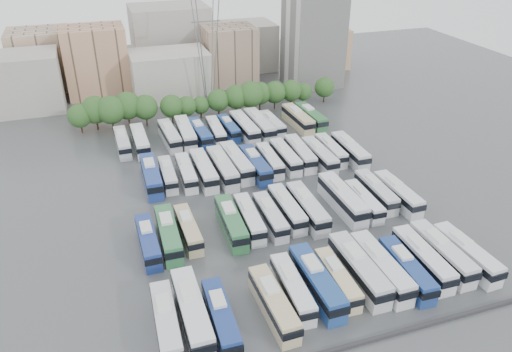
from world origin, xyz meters
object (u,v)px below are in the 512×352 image
object	(u,v)px
bus_r0_s12	(442,253)
bus_r2_s1	(151,176)
bus_r0_s13	(466,254)
bus_r1_s13	(398,193)
bus_r0_s6	(317,282)
bus_r3_s9	(259,125)
bus_r1_s5	(249,218)
bus_r3_s4	(186,133)
bus_r1_s11	(364,201)
bus_r3_s3	(170,135)
bus_r2_s12	(331,150)
bus_r0_s2	(221,317)
bus_r2_s10	(300,153)
bus_r1_s1	(168,234)
bus_r0_s5	(292,288)
bus_r3_s0	(122,142)
bus_r3_s5	(200,133)
bus_r2_s5	(222,168)
bus_r2_s4	(204,170)
bus_r2_s8	(270,160)
bus_r2_s11	(319,155)
bus_r0_s7	(337,279)
bus_r0_s4	(274,303)
bus_r1_s7	(287,208)
bus_r1_s6	(270,216)
apartment_tower	(313,38)
bus_r3_s1	(140,141)
bus_r3_s10	(272,124)
bus_r0_s11	(423,258)
bus_r0_s8	(359,269)
bus_r2_s2	(168,174)
bus_r3_s13	(311,117)
bus_r1_s2	(188,229)
bus_r1_s4	(231,222)
bus_r2_s13	(350,150)
electricity_pylon	(206,32)
bus_r2_s7	(255,164)
bus_r1_s12	(376,191)
bus_r0_s0	(166,322)
bus_r1_s0	(148,241)
bus_r3_s8	(245,127)
bus_r1_s8	(307,208)

from	to	relation	value
bus_r0_s12	bus_r2_s1	xyz separation A→B (m)	(-36.21, 36.24, 0.05)
bus_r0_s13	bus_r1_s13	bearing A→B (deg)	87.61
bus_r0_s6	bus_r3_s9	world-z (taller)	bus_r3_s9
bus_r1_s5	bus_r3_s4	bearing A→B (deg)	97.31
bus_r1_s11	bus_r3_s3	bearing A→B (deg)	127.17
bus_r1_s13	bus_r2_s12	world-z (taller)	bus_r1_s13
bus_r0_s2	bus_r2_s10	world-z (taller)	bus_r2_s10
bus_r1_s1	bus_r1_s13	distance (m)	39.62
bus_r3_s4	bus_r0_s5	bearing A→B (deg)	-84.92
bus_r3_s0	bus_r3_s3	bearing A→B (deg)	-1.15
bus_r0_s6	bus_r3_s5	xyz separation A→B (m)	(-3.72, 52.59, -0.15)
bus_r2_s5	bus_r2_s10	xyz separation A→B (m)	(16.44, 1.36, -0.14)
bus_r2_s4	bus_r2_s8	xyz separation A→B (m)	(13.20, 0.24, -0.23)
bus_r2_s11	bus_r3_s5	size ratio (longest dim) A/B	1.01
bus_r0_s7	bus_r0_s4	bearing A→B (deg)	-167.84
bus_r1_s7	bus_r1_s6	bearing A→B (deg)	-160.97
bus_r1_s13	bus_r2_s4	bearing A→B (deg)	146.70
apartment_tower	bus_r3_s4	xyz separation A→B (m)	(-42.20, -28.00, -10.96)
bus_r3_s1	bus_r3_s10	size ratio (longest dim) A/B	1.13
bus_r0_s11	bus_r3_s10	distance (m)	53.09
bus_r0_s7	bus_r3_s1	world-z (taller)	bus_r3_s1
bus_r0_s8	bus_r3_s1	size ratio (longest dim) A/B	1.08
bus_r2_s2	bus_r3_s13	xyz separation A→B (m)	(36.39, 16.93, 0.27)
bus_r1_s6	bus_r0_s12	bearing A→B (deg)	-40.08
bus_r1_s2	bus_r1_s7	xyz separation A→B (m)	(16.57, 0.43, 0.14)
bus_r0_s13	bus_r1_s11	distance (m)	18.86
bus_r1_s11	bus_r1_s4	bearing A→B (deg)	179.75
bus_r2_s8	bus_r2_s13	distance (m)	16.81
bus_r1_s7	bus_r3_s3	bearing A→B (deg)	110.62
electricity_pylon	bus_r2_s7	size ratio (longest dim) A/B	2.67
bus_r1_s12	bus_r2_s12	world-z (taller)	bus_r1_s12
bus_r0_s0	bus_r0_s5	world-z (taller)	bus_r0_s0
bus_r1_s6	bus_r3_s0	xyz separation A→B (m)	(-19.88, 36.22, 0.04)
bus_r0_s6	bus_r2_s4	size ratio (longest dim) A/B	1.02
bus_r1_s13	bus_r3_s4	distance (m)	47.19
bus_r3_s10	bus_r2_s12	bearing A→B (deg)	-71.22
bus_r1_s0	bus_r2_s7	size ratio (longest dim) A/B	0.91
bus_r0_s13	bus_r3_s3	bearing A→B (deg)	119.01
bus_r1_s5	bus_r3_s1	distance (m)	37.37
bus_r0_s2	bus_r3_s1	xyz separation A→B (m)	(-3.01, 54.55, 0.12)
bus_r0_s0	bus_r3_s8	distance (m)	59.09
bus_r0_s4	bus_r3_s13	bearing A→B (deg)	60.41
apartment_tower	bus_r2_s4	world-z (taller)	apartment_tower
bus_r2_s7	bus_r0_s0	bearing A→B (deg)	-124.05
bus_r2_s7	bus_r0_s8	bearing A→B (deg)	-84.94
bus_r2_s13	bus_r3_s13	bearing A→B (deg)	91.78
bus_r3_s5	bus_r3_s8	xyz separation A→B (m)	(10.04, -0.44, 0.18)
bus_r0_s11	bus_r2_s4	size ratio (longest dim) A/B	0.98
bus_r1_s4	bus_r1_s11	size ratio (longest dim) A/B	1.16
bus_r0_s7	bus_r1_s8	distance (m)	17.50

